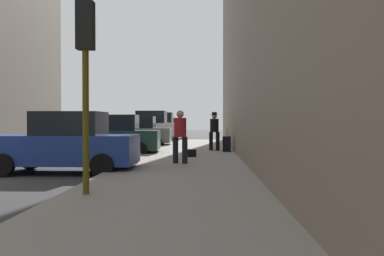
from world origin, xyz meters
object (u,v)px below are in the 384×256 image
(parked_dark_green_sedan, at_px, (112,136))
(fire_hydrant, at_px, (134,153))
(parked_bronze_suv, at_px, (159,126))
(parked_white_van, at_px, (149,128))
(duffel_bag, at_px, (192,153))
(pedestrian_in_red_jacket, at_px, (180,134))
(parked_red_hatchback, at_px, (165,128))
(pedestrian_with_fedora, at_px, (214,129))
(rolling_suitcase, at_px, (227,144))
(parked_blue_sedan, at_px, (65,144))
(parked_gray_coupe, at_px, (136,132))
(traffic_light, at_px, (86,55))

(parked_dark_green_sedan, xyz_separation_m, fire_hydrant, (1.80, -4.93, -0.35))
(parked_bronze_suv, relative_size, fire_hydrant, 6.59)
(parked_white_van, xyz_separation_m, duffel_bag, (3.57, -14.58, -0.74))
(parked_dark_green_sedan, xyz_separation_m, pedestrian_in_red_jacket, (3.27, -4.75, 0.26))
(duffel_bag, bearing_deg, parked_dark_green_sedan, 148.55)
(parked_bronze_suv, height_order, fire_hydrant, parked_bronze_suv)
(parked_dark_green_sedan, distance_m, duffel_bag, 4.23)
(fire_hydrant, relative_size, pedestrian_in_red_jacket, 0.41)
(parked_red_hatchback, distance_m, pedestrian_with_fedora, 23.33)
(rolling_suitcase, bearing_deg, parked_red_hatchback, 102.07)
(parked_blue_sedan, height_order, rolling_suitcase, parked_blue_sedan)
(parked_gray_coupe, distance_m, parked_bronze_suv, 12.43)
(parked_red_hatchback, height_order, rolling_suitcase, parked_red_hatchback)
(traffic_light, bearing_deg, parked_red_hatchback, 93.05)
(parked_dark_green_sedan, xyz_separation_m, traffic_light, (1.85, -10.60, 1.91))
(parked_blue_sedan, bearing_deg, parked_dark_green_sedan, 90.00)
(parked_gray_coupe, distance_m, pedestrian_in_red_jacket, 11.48)
(parked_blue_sedan, height_order, parked_gray_coupe, same)
(parked_blue_sedan, relative_size, fire_hydrant, 5.99)
(parked_red_hatchback, distance_m, pedestrian_in_red_jacket, 29.14)
(parked_bronze_suv, bearing_deg, pedestrian_with_fedora, -75.48)
(parked_bronze_suv, height_order, parked_red_hatchback, parked_bronze_suv)
(parked_bronze_suv, xyz_separation_m, duffel_bag, (3.57, -20.86, -0.74))
(parked_red_hatchback, bearing_deg, parked_white_van, -90.00)
(parked_blue_sedan, distance_m, pedestrian_with_fedora, 8.79)
(parked_dark_green_sedan, xyz_separation_m, parked_gray_coupe, (0.00, 6.25, 0.00))
(parked_bronze_suv, xyz_separation_m, pedestrian_with_fedora, (4.50, -17.36, 0.10))
(duffel_bag, bearing_deg, parked_white_van, 103.77)
(parked_blue_sedan, distance_m, pedestrian_in_red_jacket, 3.60)
(pedestrian_in_red_jacket, distance_m, duffel_bag, 2.71)
(fire_hydrant, xyz_separation_m, rolling_suitcase, (3.24, 5.55, -0.01))
(parked_white_van, height_order, parked_red_hatchback, parked_white_van)
(pedestrian_in_red_jacket, relative_size, rolling_suitcase, 1.64)
(traffic_light, xyz_separation_m, pedestrian_with_fedora, (2.64, 11.92, -1.62))
(parked_white_van, xyz_separation_m, traffic_light, (1.85, -22.99, 1.73))
(fire_hydrant, xyz_separation_m, traffic_light, (0.05, -5.67, 2.26))
(traffic_light, xyz_separation_m, pedestrian_in_red_jacket, (1.42, 5.85, -1.65))
(parked_gray_coupe, xyz_separation_m, fire_hydrant, (1.80, -11.18, -0.35))
(parked_white_van, bearing_deg, parked_blue_sedan, -90.00)
(parked_blue_sedan, height_order, fire_hydrant, parked_blue_sedan)
(parked_gray_coupe, distance_m, pedestrian_with_fedora, 6.68)
(parked_blue_sedan, relative_size, duffel_bag, 9.58)
(fire_hydrant, xyz_separation_m, duffel_bag, (1.77, 2.74, -0.21))
(parked_dark_green_sedan, relative_size, rolling_suitcase, 4.10)
(parked_white_van, xyz_separation_m, pedestrian_in_red_jacket, (3.27, -17.14, 0.07))
(parked_white_van, relative_size, pedestrian_with_fedora, 2.63)
(duffel_bag, bearing_deg, pedestrian_with_fedora, 75.23)
(parked_gray_coupe, relative_size, duffel_bag, 9.60)
(fire_hydrant, height_order, duffel_bag, fire_hydrant)
(parked_white_van, relative_size, traffic_light, 1.30)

